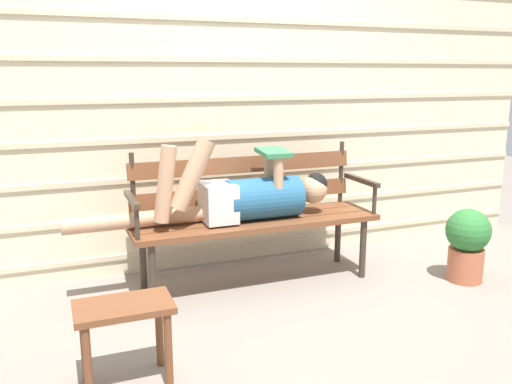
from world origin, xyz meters
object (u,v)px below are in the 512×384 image
object	(u,v)px
potted_plant	(467,242)
footstool	(124,322)
reclining_person	(242,196)
park_bench	(252,209)

from	to	relation	value
potted_plant	footstool	bearing A→B (deg)	-169.74
reclining_person	potted_plant	size ratio (longest dim) A/B	3.43
park_bench	footstool	world-z (taller)	park_bench
footstool	potted_plant	distance (m)	2.34
reclining_person	park_bench	bearing A→B (deg)	34.94
footstool	potted_plant	size ratio (longest dim) A/B	0.85
footstool	park_bench	bearing A→B (deg)	44.59
footstool	reclining_person	bearing A→B (deg)	45.49
park_bench	reclining_person	bearing A→B (deg)	-145.06
reclining_person	footstool	bearing A→B (deg)	-134.51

